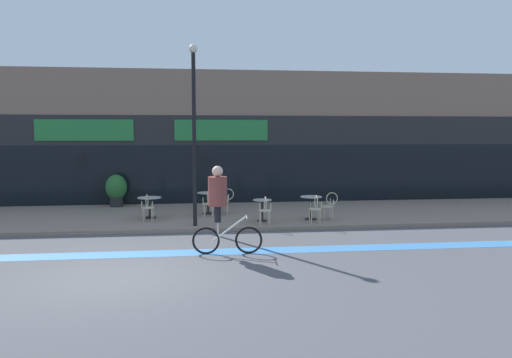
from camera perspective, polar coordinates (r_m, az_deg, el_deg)
ground_plane at (r=11.04m, az=-15.50°, el=-10.69°), size 120.00×120.00×0.00m
sidewalk_slab at (r=18.06m, az=-12.09°, el=-4.22°), size 40.00×5.50×0.12m
storefront_facade at (r=22.52m, az=-11.15°, el=4.59°), size 40.00×4.06×5.57m
bike_lane_stripe at (r=12.89m, az=-14.22°, el=-8.34°), size 36.00×0.70×0.01m
bistro_table_0 at (r=17.32m, az=-12.07°, el=-2.70°), size 0.79×0.79×0.71m
bistro_table_1 at (r=17.91m, az=-5.50°, el=-2.22°), size 0.76×0.76×0.77m
bistro_table_2 at (r=16.36m, az=0.72°, el=-3.10°), size 0.62×0.62×0.71m
bistro_table_3 at (r=16.75m, az=6.30°, el=-2.74°), size 0.71×0.71×0.78m
cafe_chair_0_near at (r=16.70m, az=-12.29°, el=-2.99°), size 0.43×0.59×0.90m
cafe_chair_1_near at (r=17.30m, az=-5.48°, el=-2.61°), size 0.45×0.60×0.90m
cafe_chair_1_side at (r=17.93m, az=-3.50°, el=-2.31°), size 0.60×0.45×0.90m
cafe_chair_2_near at (r=15.74m, az=1.03°, el=-3.37°), size 0.41×0.58×0.90m
cafe_chair_3_near at (r=16.15m, az=6.81°, el=-3.18°), size 0.41×0.58×0.90m
cafe_chair_3_side at (r=16.91m, az=8.37°, el=-2.82°), size 0.58×0.42×0.90m
planter_pot at (r=20.31m, az=-15.68°, el=-1.13°), size 0.82×0.82×1.26m
lamp_post at (r=15.47m, az=-7.10°, el=6.35°), size 0.26×0.26×5.55m
cyclist_1 at (r=12.33m, az=-4.16°, el=-2.67°), size 1.75×0.53×2.20m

